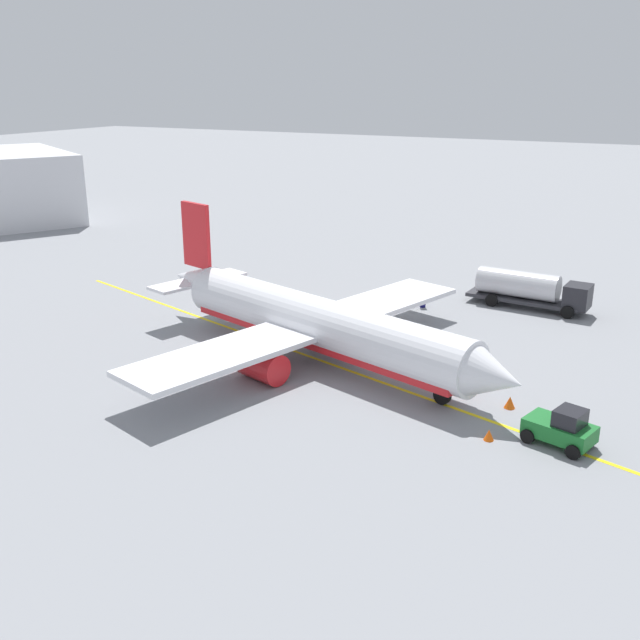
% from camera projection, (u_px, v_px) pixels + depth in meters
% --- Properties ---
extents(ground_plane, '(400.00, 400.00, 0.00)m').
position_uv_depth(ground_plane, '(320.00, 360.00, 51.33)').
color(ground_plane, gray).
extents(airplane, '(32.09, 29.34, 9.56)m').
position_uv_depth(airplane, '(315.00, 324.00, 50.85)').
color(airplane, white).
rests_on(airplane, ground).
extents(fuel_tanker, '(10.50, 3.47, 3.15)m').
position_uv_depth(fuel_tanker, '(530.00, 289.00, 62.56)').
color(fuel_tanker, '#2D2D33').
rests_on(fuel_tanker, ground).
extents(pushback_tug, '(4.01, 3.15, 2.20)m').
position_uv_depth(pushback_tug, '(562.00, 428.00, 39.16)').
color(pushback_tug, '#196B28').
rests_on(pushback_tug, ground).
extents(refueling_worker, '(0.63, 0.59, 1.71)m').
position_uv_depth(refueling_worker, '(423.00, 298.00, 63.01)').
color(refueling_worker, navy).
rests_on(refueling_worker, ground).
extents(safety_cone_nose, '(0.57, 0.57, 0.64)m').
position_uv_depth(safety_cone_nose, '(489.00, 435.00, 39.89)').
color(safety_cone_nose, '#F2590F').
rests_on(safety_cone_nose, ground).
extents(safety_cone_wingtip, '(0.67, 0.67, 0.75)m').
position_uv_depth(safety_cone_wingtip, '(510.00, 402.00, 43.77)').
color(safety_cone_wingtip, '#F2590F').
rests_on(safety_cone_wingtip, ground).
extents(taxi_line_marking, '(58.82, 18.21, 0.01)m').
position_uv_depth(taxi_line_marking, '(320.00, 360.00, 51.33)').
color(taxi_line_marking, yellow).
rests_on(taxi_line_marking, ground).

